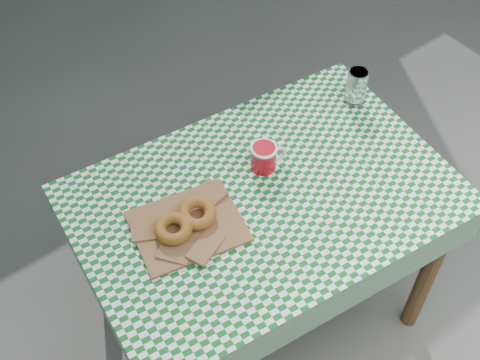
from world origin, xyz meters
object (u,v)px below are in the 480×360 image
Objects in this scene: paper_bag at (188,226)px; coffee_mug at (263,157)px; table at (262,264)px; drinking_glass at (356,86)px.

coffee_mug is (0.32, 0.05, 0.04)m from paper_bag.
coffee_mug is at bearing 60.79° from table.
coffee_mug is at bearing -173.51° from drinking_glass.
drinking_glass is (0.43, 0.05, 0.02)m from coffee_mug.
table is 0.44m from coffee_mug.
drinking_glass is at bearing 7.54° from paper_bag.
paper_bag is at bearing 176.57° from table.
table is 7.06× the size of coffee_mug.
paper_bag is 1.96× the size of coffee_mug.
coffee_mug reaches higher than table.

